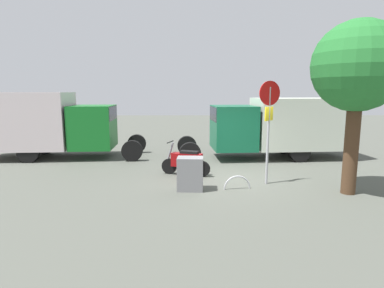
# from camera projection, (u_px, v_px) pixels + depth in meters

# --- Properties ---
(ground_plane) EXTENTS (60.00, 60.00, 0.00)m
(ground_plane) POSITION_uv_depth(u_px,v_px,m) (233.00, 178.00, 11.14)
(ground_plane) COLOR #4D4F47
(box_truck_near) EXTENTS (7.74, 2.72, 2.68)m
(box_truck_near) POSITION_uv_depth(u_px,v_px,m) (279.00, 124.00, 14.29)
(box_truck_near) COLOR black
(box_truck_near) RESTS_ON ground
(box_truck_far) EXTENTS (7.20, 2.58, 2.93)m
(box_truck_far) POSITION_uv_depth(u_px,v_px,m) (48.00, 122.00, 14.24)
(box_truck_far) COLOR black
(box_truck_far) RESTS_ON ground
(motorcycle) EXTENTS (1.75, 0.80, 1.20)m
(motorcycle) POSITION_uv_depth(u_px,v_px,m) (186.00, 161.00, 11.38)
(motorcycle) COLOR black
(motorcycle) RESTS_ON ground
(stop_sign) EXTENTS (0.71, 0.33, 3.29)m
(stop_sign) POSITION_uv_depth(u_px,v_px,m) (269.00, 116.00, 10.07)
(stop_sign) COLOR #9E9EA3
(stop_sign) RESTS_ON ground
(street_tree) EXTENTS (2.52, 2.52, 4.92)m
(street_tree) POSITION_uv_depth(u_px,v_px,m) (358.00, 68.00, 8.86)
(street_tree) COLOR #47301E
(street_tree) RESTS_ON ground
(utility_cabinet) EXTENTS (0.80, 0.59, 1.01)m
(utility_cabinet) POSITION_uv_depth(u_px,v_px,m) (190.00, 174.00, 9.67)
(utility_cabinet) COLOR slate
(utility_cabinet) RESTS_ON ground
(bike_rack_hoop) EXTENTS (0.85, 0.17, 0.85)m
(bike_rack_hoop) POSITION_uv_depth(u_px,v_px,m) (237.00, 189.00, 9.85)
(bike_rack_hoop) COLOR #B7B7BC
(bike_rack_hoop) RESTS_ON ground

